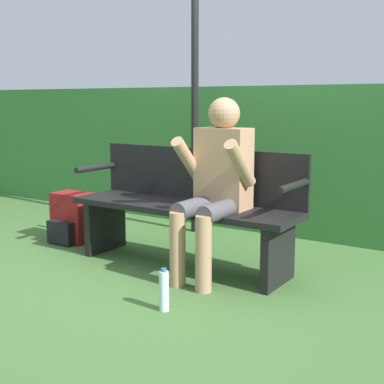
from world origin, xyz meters
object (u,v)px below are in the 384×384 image
object	(u,v)px
park_bench	(188,205)
backpack	(72,219)
parked_car	(303,122)
person_seated	(216,178)
water_bottle	(164,291)
signpost	(195,55)

from	to	relation	value
park_bench	backpack	world-z (taller)	park_bench
park_bench	parked_car	bearing A→B (deg)	107.66
person_seated	parked_car	world-z (taller)	parked_car
person_seated	parked_car	size ratio (longest dim) A/B	0.27
backpack	water_bottle	world-z (taller)	backpack
signpost	park_bench	bearing A→B (deg)	-59.83
person_seated	backpack	xyz separation A→B (m)	(-1.59, 0.12, -0.51)
backpack	parked_car	distance (m)	12.13
person_seated	signpost	size ratio (longest dim) A/B	0.44
park_bench	signpost	world-z (taller)	signpost
parked_car	park_bench	bearing A→B (deg)	-177.80
water_bottle	backpack	bearing A→B (deg)	152.59
park_bench	person_seated	world-z (taller)	person_seated
water_bottle	parked_car	world-z (taller)	parked_car
park_bench	water_bottle	distance (m)	1.02
park_bench	signpost	distance (m)	1.61
person_seated	water_bottle	size ratio (longest dim) A/B	4.80
person_seated	signpost	world-z (taller)	signpost
backpack	water_bottle	size ratio (longest dim) A/B	1.66
backpack	water_bottle	xyz separation A→B (m)	(1.67, -0.86, -0.08)
backpack	parked_car	bearing A→B (deg)	101.97
backpack	parked_car	size ratio (longest dim) A/B	0.09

